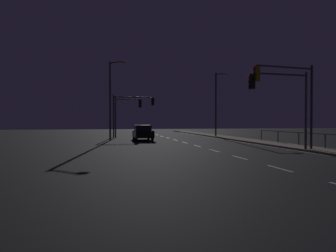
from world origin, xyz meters
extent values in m
plane|color=black|center=(0.00, 17.50, 0.00)|extent=(112.00, 112.00, 0.00)
cube|color=gray|center=(6.78, 17.50, 0.07)|extent=(2.23, 77.00, 0.14)
cube|color=silver|center=(0.00, 9.00, 0.01)|extent=(0.14, 2.00, 0.01)
cube|color=silver|center=(0.00, 13.00, 0.01)|extent=(0.14, 2.00, 0.01)
cube|color=silver|center=(0.00, 17.00, 0.01)|extent=(0.14, 2.00, 0.01)
cube|color=silver|center=(0.00, 21.00, 0.01)|extent=(0.14, 2.00, 0.01)
cube|color=silver|center=(0.00, 25.00, 0.01)|extent=(0.14, 2.00, 0.01)
cube|color=silver|center=(0.00, 29.00, 0.01)|extent=(0.14, 2.00, 0.01)
cube|color=silver|center=(0.00, 33.00, 0.01)|extent=(0.14, 2.00, 0.01)
cube|color=silver|center=(0.00, 37.00, 0.01)|extent=(0.14, 2.00, 0.01)
cube|color=silver|center=(0.00, 41.00, 0.01)|extent=(0.14, 2.00, 0.01)
cube|color=silver|center=(0.00, 45.00, 0.01)|extent=(0.14, 2.00, 0.01)
cube|color=silver|center=(5.41, 22.50, 0.01)|extent=(0.14, 53.00, 0.01)
cube|color=black|center=(-3.37, 29.53, 0.67)|extent=(1.82, 4.40, 0.70)
cube|color=#1E2328|center=(-3.37, 29.78, 1.29)|extent=(1.60, 2.47, 0.55)
cylinder|color=black|center=(-2.57, 28.12, 0.32)|extent=(0.22, 0.64, 0.64)
cylinder|color=black|center=(-4.17, 28.12, 0.32)|extent=(0.22, 0.64, 0.64)
cylinder|color=black|center=(-2.57, 30.94, 0.32)|extent=(0.22, 0.64, 0.64)
cylinder|color=black|center=(-4.17, 30.94, 0.32)|extent=(0.22, 0.64, 0.64)
cylinder|color=#4C4C51|center=(5.90, 15.65, 2.71)|extent=(0.16, 0.16, 5.13)
cylinder|color=#38383D|center=(3.88, 15.48, 5.02)|extent=(4.05, 0.44, 0.11)
cube|color=black|center=(1.86, 15.32, 4.50)|extent=(0.31, 0.36, 0.95)
sphere|color=red|center=(1.70, 15.30, 4.80)|extent=(0.20, 0.20, 0.20)
sphere|color=black|center=(1.70, 15.30, 4.50)|extent=(0.20, 0.20, 0.20)
sphere|color=black|center=(1.70, 15.30, 4.20)|extent=(0.20, 0.20, 0.20)
cylinder|color=#38383D|center=(-6.19, 36.19, 2.62)|extent=(0.16, 0.16, 5.24)
cylinder|color=#38383D|center=(-3.73, 36.36, 4.99)|extent=(4.92, 0.45, 0.11)
cube|color=black|center=(-1.28, 36.53, 4.47)|extent=(0.30, 0.36, 0.95)
sphere|color=red|center=(-1.12, 36.54, 4.77)|extent=(0.20, 0.20, 0.20)
sphere|color=black|center=(-1.12, 36.54, 4.47)|extent=(0.20, 0.20, 0.20)
sphere|color=black|center=(-1.12, 36.54, 4.17)|extent=(0.20, 0.20, 0.20)
cylinder|color=#2D3033|center=(6.34, 15.70, 2.94)|extent=(0.16, 0.16, 5.59)
cylinder|color=#38383D|center=(4.21, 15.42, 5.48)|extent=(4.28, 0.68, 0.11)
cube|color=olive|center=(2.08, 15.13, 4.96)|extent=(0.32, 0.37, 0.95)
sphere|color=red|center=(1.93, 15.11, 5.26)|extent=(0.20, 0.20, 0.20)
sphere|color=black|center=(1.93, 15.11, 4.96)|extent=(0.20, 0.20, 0.20)
sphere|color=black|center=(1.93, 15.11, 4.66)|extent=(0.20, 0.20, 0.20)
cylinder|color=#4C4C51|center=(-6.01, 34.66, 2.43)|extent=(0.16, 0.16, 4.86)
cylinder|color=#4C4C51|center=(-4.57, 34.51, 4.61)|extent=(2.89, 0.42, 0.11)
cube|color=black|center=(-3.13, 34.36, 4.08)|extent=(0.31, 0.37, 0.95)
sphere|color=red|center=(-2.98, 34.34, 4.38)|extent=(0.20, 0.20, 0.20)
sphere|color=black|center=(-2.98, 34.34, 4.08)|extent=(0.20, 0.20, 0.20)
sphere|color=black|center=(-2.98, 34.34, 3.78)|extent=(0.20, 0.20, 0.20)
cylinder|color=#2D3033|center=(6.07, 33.43, 4.01)|extent=(0.18, 0.18, 7.73)
cylinder|color=#38383D|center=(6.60, 33.11, 7.72)|extent=(1.13, 0.72, 0.10)
ellipsoid|color=#F9D172|center=(7.14, 32.80, 7.62)|extent=(0.56, 0.36, 0.24)
cylinder|color=#4C4C51|center=(-6.71, 29.56, 4.02)|extent=(0.18, 0.18, 8.05)
cylinder|color=#2D3033|center=(-6.06, 28.90, 7.90)|extent=(1.37, 1.40, 0.10)
ellipsoid|color=#F9D172|center=(-5.41, 28.24, 7.80)|extent=(0.56, 0.36, 0.24)
cylinder|color=#59595E|center=(7.74, 16.13, 0.61)|extent=(0.09, 0.09, 0.95)
cylinder|color=#59595E|center=(7.74, 19.15, 0.61)|extent=(0.09, 0.09, 0.95)
cylinder|color=#59595E|center=(7.74, 22.17, 0.61)|extent=(0.09, 0.09, 0.95)
cylinder|color=#59595E|center=(7.74, 25.19, 0.61)|extent=(0.09, 0.09, 0.95)
camera|label=1|loc=(-7.18, -2.98, 2.01)|focal=33.53mm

